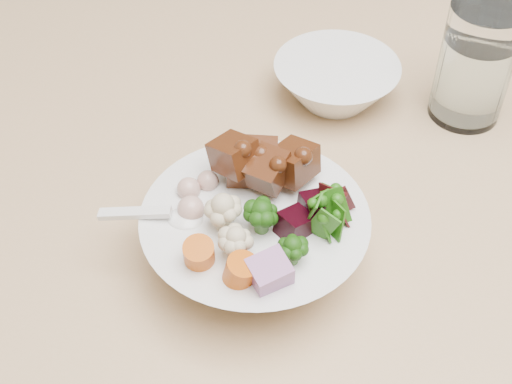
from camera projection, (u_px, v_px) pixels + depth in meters
The scene contains 4 objects.
food_bowl at pixel (257, 234), 0.63m from camera, with size 0.20×0.20×0.11m.
soup_spoon at pixel (172, 218), 0.61m from camera, with size 0.09×0.03×0.02m.
water_glass at pixel (474, 68), 0.75m from camera, with size 0.08×0.08×0.13m.
side_bowl at pixel (336, 82), 0.80m from camera, with size 0.14×0.14×0.05m, color white, non-canonical shape.
Camera 1 is at (-0.39, -0.38, 1.31)m, focal length 50.00 mm.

